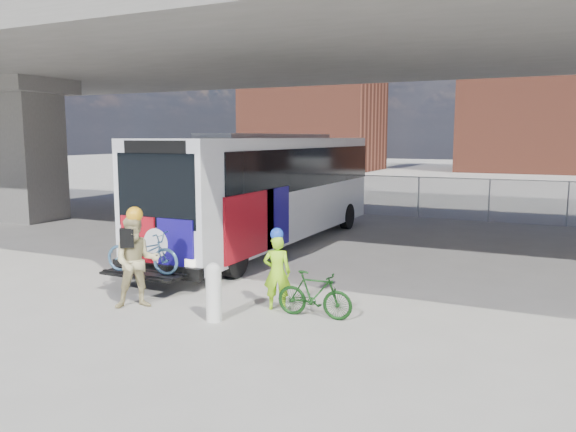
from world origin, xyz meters
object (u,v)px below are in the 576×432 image
Objects in this scene: bollard at (214,290)px; cyclist_hivis at (277,270)px; bus at (272,182)px; bike_parked at (315,295)px; cyclist_tan at (136,260)px.

bollard is 1.46m from cyclist_hivis.
bike_parked is (4.26, -6.50, -1.64)m from bus.
bike_parked is (3.65, 0.98, -0.55)m from cyclist_tan.
bus reaches higher than cyclist_hivis.
bus is 7.94m from bike_parked.
bus is at bearing 108.75° from bollard.
cyclist_tan is at bearing 101.57° from bike_parked.
bus reaches higher than bollard.
cyclist_tan is (-1.96, 0.07, 0.39)m from bollard.
cyclist_hivis is at bearing 75.40° from bike_parked.
cyclist_tan is at bearing -85.40° from bus.
cyclist_hivis is at bearing -62.21° from bus.
cyclist_hivis is 2.97m from cyclist_tan.
cyclist_tan reaches higher than bike_parked.
bollard is at bearing 35.46° from cyclist_hivis.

